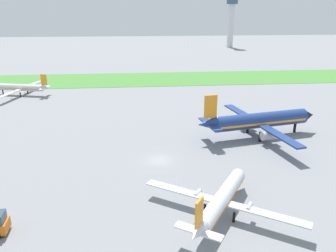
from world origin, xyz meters
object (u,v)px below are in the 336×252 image
(control_tower, at_px, (231,19))
(airplane_midfield_jet, at_px, (259,121))
(airplane_taxiing_turboprop, at_px, (21,87))
(airplane_foreground_turboprop, at_px, (221,199))

(control_tower, bearing_deg, airplane_midfield_jet, -103.50)
(airplane_midfield_jet, relative_size, control_tower, 0.86)
(control_tower, bearing_deg, airplane_taxiing_turboprop, -128.67)
(airplane_taxiing_turboprop, distance_m, airplane_midfield_jet, 78.14)
(airplane_foreground_turboprop, distance_m, airplane_midfield_jet, 32.56)
(airplane_foreground_turboprop, relative_size, airplane_midfield_jet, 0.69)
(airplane_foreground_turboprop, xyz_separation_m, airplane_midfield_jet, (15.51, 28.61, 1.22))
(airplane_taxiing_turboprop, height_order, airplane_midfield_jet, airplane_midfield_jet)
(airplane_taxiing_turboprop, height_order, control_tower, control_tower)
(airplane_midfield_jet, xyz_separation_m, control_tower, (42.78, 178.15, 16.54))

